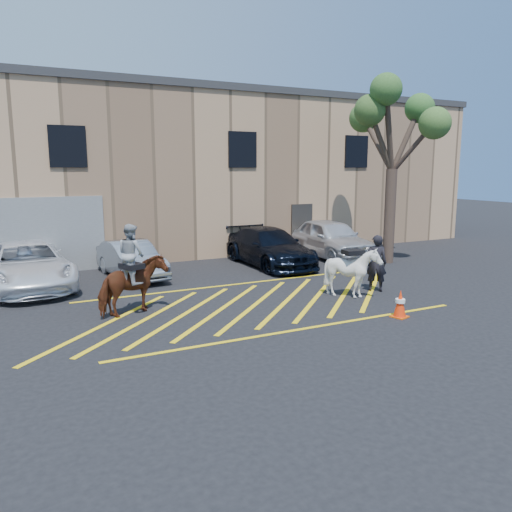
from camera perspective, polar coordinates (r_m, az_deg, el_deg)
name	(u,v)px	position (r m, az deg, el deg)	size (l,w,h in m)	color
ground	(251,302)	(14.54, -0.55, -5.25)	(90.00, 90.00, 0.00)	black
car_white_pickup	(27,265)	(17.64, -24.71, -0.99)	(2.46, 5.33, 1.48)	white
car_silver_sedan	(131,260)	(18.12, -14.07, -0.40)	(1.37, 3.93, 1.29)	gray
car_blue_suv	(269,247)	(19.84, 1.54, 1.04)	(2.06, 5.07, 1.47)	black
car_white_suv	(331,238)	(21.73, 8.53, 2.00)	(1.98, 4.92, 1.68)	silver
handler	(376,263)	(16.05, 13.57, -0.80)	(0.65, 0.43, 1.79)	black
warehouse	(143,172)	(25.35, -12.74, 9.38)	(32.42, 10.20, 7.30)	tan
hatching_zone	(256,304)	(14.28, -0.02, -5.51)	(12.60, 5.12, 0.01)	yellow
mounted_bay	(132,278)	(13.48, -13.96, -2.50)	(2.01, 1.47, 2.42)	maroon
saddled_white	(352,272)	(15.15, 10.97, -1.79)	(1.40, 1.54, 1.54)	silver
traffic_cone	(400,304)	(13.51, 16.15, -5.24)	(0.47, 0.47, 0.73)	#E55009
tree	(394,120)	(20.97, 15.48, 14.76)	(3.99, 4.37, 7.31)	#4C372E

